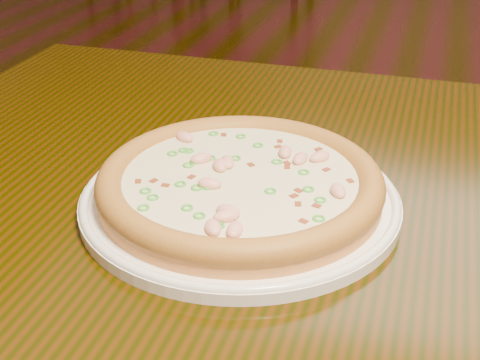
# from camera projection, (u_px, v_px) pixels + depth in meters

# --- Properties ---
(ground) EXTENTS (9.00, 9.00, 0.00)m
(ground) POSITION_uv_depth(u_px,v_px,m) (348.00, 306.00, 1.72)
(ground) COLOR black
(hero_table) EXTENTS (1.20, 0.80, 0.75)m
(hero_table) POSITION_uv_depth(u_px,v_px,m) (355.00, 275.00, 0.75)
(hero_table) COLOR black
(hero_table) RESTS_ON ground
(plate) EXTENTS (0.33, 0.33, 0.02)m
(plate) POSITION_uv_depth(u_px,v_px,m) (240.00, 198.00, 0.69)
(plate) COLOR white
(plate) RESTS_ON hero_table
(pizza) EXTENTS (0.29, 0.29, 0.03)m
(pizza) POSITION_uv_depth(u_px,v_px,m) (240.00, 183.00, 0.68)
(pizza) COLOR gold
(pizza) RESTS_ON plate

